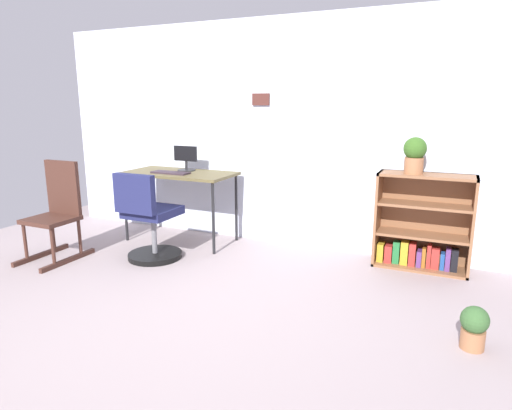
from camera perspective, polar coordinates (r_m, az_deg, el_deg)
ground_plane at (r=3.22m, az=-13.69°, el=-14.81°), size 6.24×6.24×0.00m
wall_back at (r=4.73m, az=1.90°, el=9.08°), size 5.20×0.12×2.32m
desk at (r=4.83m, az=-9.76°, el=3.50°), size 1.18×0.58×0.76m
monitor at (r=4.89m, az=-9.00°, el=5.87°), size 0.28×0.19×0.27m
keyboard at (r=4.74m, az=-10.90°, el=4.10°), size 0.41×0.15×0.02m
office_chair at (r=4.34m, az=-13.54°, el=-2.25°), size 0.52×0.55×0.86m
rocking_chair at (r=4.68m, az=-24.16°, el=-0.65°), size 0.42×0.64×0.94m
bookshelf_low at (r=4.32m, az=20.53°, el=-2.71°), size 0.83×0.30×0.87m
potted_plant_on_shelf at (r=4.15m, az=19.68°, el=6.17°), size 0.20×0.20×0.32m
potted_plant_floor at (r=3.12m, az=26.17°, el=-13.81°), size 0.17×0.17×0.28m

